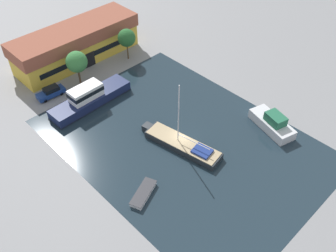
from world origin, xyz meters
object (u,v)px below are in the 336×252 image
at_px(quay_tree_near_building, 77,62).
at_px(cabin_boat, 272,123).
at_px(quay_tree_by_water, 127,38).
at_px(small_dinghy, 143,193).
at_px(sailboat_moored, 182,144).
at_px(warehouse_building, 76,44).
at_px(motor_cruiser, 89,98).
at_px(parked_car, 51,92).

distance_m(quay_tree_near_building, cabin_boat, 33.04).
distance_m(quay_tree_by_water, small_dinghy, 32.36).
bearing_deg(cabin_boat, sailboat_moored, 167.30).
relative_size(warehouse_building, quay_tree_by_water, 3.96).
bearing_deg(cabin_boat, motor_cruiser, 139.69).
relative_size(quay_tree_by_water, sailboat_moored, 0.47).
height_order(parked_car, small_dinghy, parked_car).
xyz_separation_m(quay_tree_near_building, parked_car, (-5.54, 0.26, -3.48)).
bearing_deg(quay_tree_near_building, small_dinghy, -107.37).
xyz_separation_m(quay_tree_by_water, parked_car, (-16.54, -0.06, -3.50)).
xyz_separation_m(small_dinghy, cabin_boat, (22.11, -4.13, 0.71)).
bearing_deg(motor_cruiser, small_dinghy, 161.73).
bearing_deg(sailboat_moored, warehouse_building, 74.59).
relative_size(small_dinghy, cabin_boat, 0.62).
xyz_separation_m(quay_tree_by_water, small_dinghy, (-18.99, -25.89, -4.05)).
relative_size(quay_tree_near_building, sailboat_moored, 0.48).
distance_m(quay_tree_by_water, parked_car, 16.90).
xyz_separation_m(motor_cruiser, cabin_boat, (16.29, -23.75, -0.29)).
bearing_deg(parked_car, quay_tree_near_building, -89.14).
height_order(parked_car, motor_cruiser, motor_cruiser).
bearing_deg(quay_tree_by_water, quay_tree_near_building, -178.29).
bearing_deg(sailboat_moored, motor_cruiser, 92.14).
bearing_deg(motor_cruiser, cabin_boat, -147.29).
relative_size(warehouse_building, sailboat_moored, 1.84).
relative_size(quay_tree_by_water, cabin_boat, 0.75).
distance_m(quay_tree_near_building, quay_tree_by_water, 11.00).
bearing_deg(quay_tree_near_building, sailboat_moored, -86.03).
bearing_deg(motor_cruiser, parked_car, 26.74).
xyz_separation_m(sailboat_moored, small_dinghy, (-9.59, -2.51, -0.25)).
distance_m(warehouse_building, quay_tree_near_building, 8.11).
relative_size(warehouse_building, quay_tree_near_building, 3.85).
xyz_separation_m(quay_tree_by_water, motor_cruiser, (-13.17, -6.27, -3.04)).
bearing_deg(warehouse_building, quay_tree_near_building, -122.10).
bearing_deg(motor_cruiser, quay_tree_near_building, -21.82).
xyz_separation_m(quay_tree_near_building, motor_cruiser, (-2.17, -5.94, -3.03)).
bearing_deg(quay_tree_by_water, small_dinghy, -126.27).
bearing_deg(sailboat_moored, quay_tree_by_water, 57.80).
relative_size(quay_tree_by_water, parked_car, 1.26).
bearing_deg(motor_cruiser, quay_tree_by_water, -66.28).
distance_m(motor_cruiser, small_dinghy, 20.49).
distance_m(quay_tree_by_water, cabin_boat, 30.36).
xyz_separation_m(warehouse_building, quay_tree_by_water, (6.72, -6.47, 1.15)).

